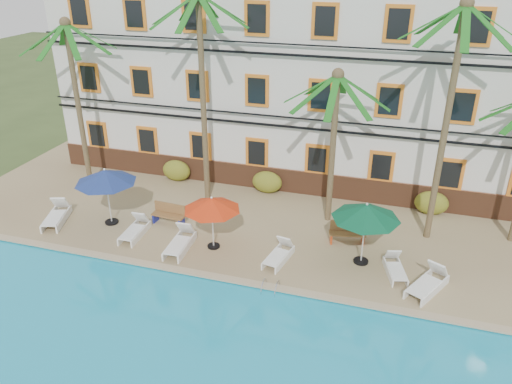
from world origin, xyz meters
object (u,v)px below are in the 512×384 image
(bench_left, at_px, (169,214))
(umbrella_red, at_px, (212,204))
(lounger_b, at_px, (135,230))
(umbrella_green, at_px, (366,212))
(lounger_c, at_px, (180,242))
(bench_right, at_px, (347,232))
(palm_d, at_px, (451,97))
(lounger_f, at_px, (428,283))
(lounger_a, at_px, (56,215))
(palm_b, at_px, (202,74))
(lounger_e, at_px, (395,268))
(palm_a, at_px, (75,83))
(lounger_d, at_px, (279,254))
(palm_c, at_px, (334,125))
(pool_ladder, at_px, (270,289))
(umbrella_blue, at_px, (105,177))

(bench_left, bearing_deg, umbrella_red, -26.07)
(lounger_b, bearing_deg, umbrella_green, 4.67)
(lounger_c, relative_size, bench_right, 1.30)
(palm_d, relative_size, lounger_f, 4.51)
(lounger_a, xyz_separation_m, bench_left, (4.85, 1.33, 0.15))
(lounger_a, height_order, bench_left, lounger_a)
(palm_b, relative_size, bench_right, 6.12)
(lounger_b, xyz_separation_m, lounger_c, (2.26, -0.39, 0.02))
(umbrella_red, distance_m, lounger_c, 2.12)
(lounger_f, distance_m, bench_right, 4.03)
(bench_right, bearing_deg, lounger_e, -40.97)
(lounger_b, relative_size, bench_left, 1.23)
(palm_a, height_order, lounger_b, palm_a)
(lounger_e, bearing_deg, umbrella_red, -178.21)
(lounger_c, bearing_deg, umbrella_red, 22.83)
(umbrella_red, relative_size, bench_right, 1.46)
(lounger_c, height_order, lounger_f, lounger_f)
(palm_a, distance_m, umbrella_red, 9.67)
(palm_d, xyz_separation_m, umbrella_red, (-8.31, -3.39, -4.04))
(lounger_a, xyz_separation_m, bench_right, (12.55, 2.06, 0.15))
(lounger_b, height_order, lounger_d, lounger_b)
(palm_d, bearing_deg, palm_b, 176.31)
(palm_c, distance_m, umbrella_red, 5.99)
(pool_ladder, bearing_deg, bench_right, 61.84)
(umbrella_red, height_order, lounger_d, umbrella_red)
(palm_a, bearing_deg, palm_b, 2.53)
(palm_b, height_order, lounger_f, palm_b)
(umbrella_green, bearing_deg, lounger_e, -17.86)
(lounger_c, xyz_separation_m, pool_ladder, (4.20, -1.53, -0.31))
(umbrella_red, relative_size, umbrella_green, 0.89)
(palm_c, relative_size, lounger_f, 3.20)
(bench_right, bearing_deg, bench_left, -174.62)
(umbrella_green, height_order, lounger_f, umbrella_green)
(umbrella_green, height_order, lounger_b, umbrella_green)
(lounger_c, relative_size, lounger_f, 0.97)
(palm_a, xyz_separation_m, umbrella_red, (8.27, -3.77, -3.31))
(lounger_b, bearing_deg, pool_ladder, -16.55)
(umbrella_red, xyz_separation_m, lounger_d, (2.79, -0.17, -1.68))
(lounger_a, bearing_deg, bench_right, 9.30)
(lounger_d, height_order, bench_left, bench_left)
(umbrella_red, xyz_separation_m, bench_left, (-2.57, 1.26, -1.48))
(umbrella_blue, relative_size, umbrella_red, 1.15)
(lounger_a, distance_m, lounger_c, 6.21)
(umbrella_blue, height_order, lounger_a, umbrella_blue)
(lounger_d, distance_m, bench_right, 3.19)
(umbrella_red, xyz_separation_m, lounger_e, (7.15, 0.22, -1.70))
(palm_c, height_order, lounger_a, palm_c)
(palm_a, bearing_deg, umbrella_green, -12.48)
(palm_c, bearing_deg, bench_left, -160.10)
(lounger_c, bearing_deg, lounger_b, 170.12)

